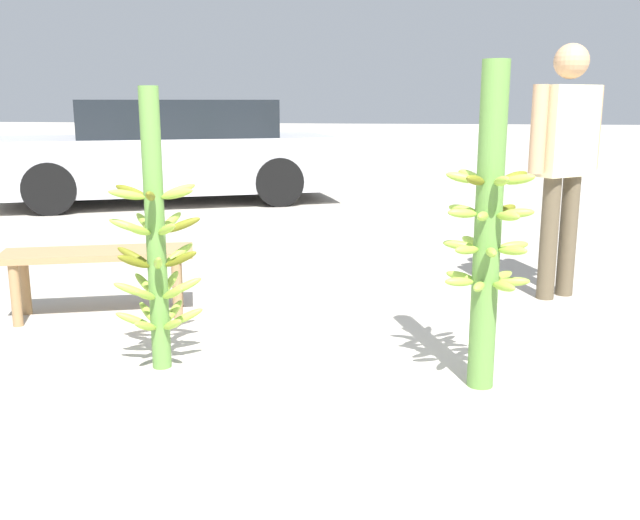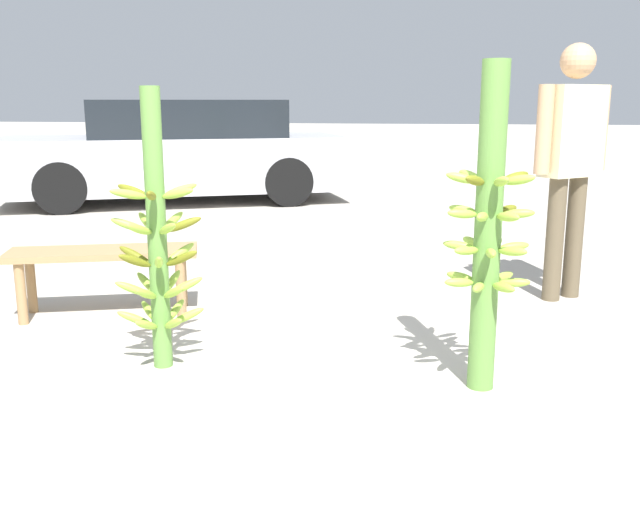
{
  "view_description": "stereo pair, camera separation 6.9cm",
  "coord_description": "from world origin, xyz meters",
  "px_view_note": "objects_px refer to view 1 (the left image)",
  "views": [
    {
      "loc": [
        0.57,
        -3.03,
        1.32
      ],
      "look_at": [
        0.09,
        0.23,
        0.58
      ],
      "focal_mm": 40.0,
      "sensor_mm": 36.0,
      "label": 1
    },
    {
      "loc": [
        0.64,
        -3.02,
        1.32
      ],
      "look_at": [
        0.09,
        0.23,
        0.58
      ],
      "focal_mm": 40.0,
      "sensor_mm": 36.0,
      "label": 2
    }
  ],
  "objects_px": {
    "banana_stalk_left": "(156,243)",
    "vendor_person": "(565,149)",
    "market_bench": "(99,262)",
    "banana_stalk_center": "(488,230)",
    "parked_car": "(167,153)"
  },
  "relations": [
    {
      "from": "banana_stalk_left",
      "to": "market_bench",
      "type": "relative_size",
      "value": 1.16
    },
    {
      "from": "market_bench",
      "to": "parked_car",
      "type": "bearing_deg",
      "value": 87.14
    },
    {
      "from": "parked_car",
      "to": "vendor_person",
      "type": "bearing_deg",
      "value": -157.57
    },
    {
      "from": "banana_stalk_left",
      "to": "vendor_person",
      "type": "relative_size",
      "value": 0.83
    },
    {
      "from": "banana_stalk_left",
      "to": "vendor_person",
      "type": "height_order",
      "value": "vendor_person"
    },
    {
      "from": "banana_stalk_left",
      "to": "market_bench",
      "type": "xyz_separation_m",
      "value": [
        -0.69,
        0.79,
        -0.3
      ]
    },
    {
      "from": "vendor_person",
      "to": "market_bench",
      "type": "distance_m",
      "value": 3.1
    },
    {
      "from": "banana_stalk_center",
      "to": "parked_car",
      "type": "bearing_deg",
      "value": 122.08
    },
    {
      "from": "banana_stalk_center",
      "to": "market_bench",
      "type": "distance_m",
      "value": 2.44
    },
    {
      "from": "vendor_person",
      "to": "parked_car",
      "type": "relative_size",
      "value": 0.35
    },
    {
      "from": "banana_stalk_left",
      "to": "market_bench",
      "type": "height_order",
      "value": "banana_stalk_left"
    },
    {
      "from": "market_bench",
      "to": "vendor_person",
      "type": "bearing_deg",
      "value": -1.34
    },
    {
      "from": "banana_stalk_center",
      "to": "parked_car",
      "type": "distance_m",
      "value": 6.94
    },
    {
      "from": "parked_car",
      "to": "banana_stalk_left",
      "type": "bearing_deg",
      "value": 176.39
    },
    {
      "from": "banana_stalk_left",
      "to": "parked_car",
      "type": "relative_size",
      "value": 0.29
    }
  ]
}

